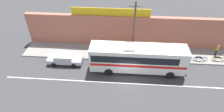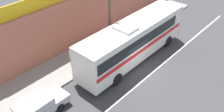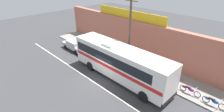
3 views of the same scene
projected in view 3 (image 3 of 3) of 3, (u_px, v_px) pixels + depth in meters
The scene contains 11 objects.
ground_plane at pixel (101, 80), 18.13m from camera, with size 70.00×70.00×0.00m, color #3A3A3D.
sidewalk_slab at pixel (132, 63), 21.36m from camera, with size 30.00×3.60×0.14m, color gray.
storefront_facade at pixel (144, 41), 21.66m from camera, with size 30.00×0.70×4.80m, color #B26651.
storefront_billboard at pixel (129, 14), 22.05m from camera, with size 11.00×0.12×1.10m, color gold.
road_center_stripe at pixel (95, 83), 17.62m from camera, with size 30.00×0.14×0.01m, color silver.
intercity_bus at pixel (119, 61), 17.61m from camera, with size 11.76×2.64×3.78m.
parked_car at pixel (75, 45), 24.70m from camera, with size 4.59×1.84×1.37m.
utility_pole at pixel (130, 33), 18.27m from camera, with size 1.60×0.22×8.23m.
motorcycle_purple at pixel (214, 102), 14.26m from camera, with size 1.90×0.56×0.94m.
motorcycle_orange at pixel (190, 90), 15.69m from camera, with size 1.95×0.56×0.94m.
pedestrian_far_right at pixel (112, 49), 22.74m from camera, with size 0.30×0.48×1.59m.
Camera 3 is at (11.53, -9.75, 10.41)m, focal length 27.30 mm.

